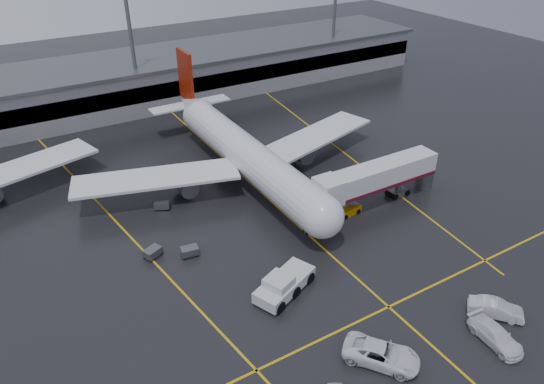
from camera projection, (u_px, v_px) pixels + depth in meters
ground at (277, 207)px, 67.32m from camera, size 220.00×220.00×0.00m
apron_line_centre at (277, 207)px, 67.31m from camera, size 0.25×90.00×0.02m
apron_line_stop at (389, 307)px, 51.12m from camera, size 60.00×0.25×0.02m
apron_line_left at (108, 214)px, 65.92m from camera, size 9.99×69.35×0.02m
apron_line_right at (339, 149)px, 82.56m from camera, size 7.57×69.64×0.02m
terminal at (154, 78)px, 100.38m from camera, size 122.00×19.00×8.60m
light_mast_mid at (131, 36)px, 88.59m from camera, size 3.00×1.20×25.45m
light_mast_right at (335, 10)px, 108.29m from camera, size 3.00×1.20×25.45m
main_airliner at (243, 151)px, 72.29m from camera, size 48.80×45.60×14.10m
jet_bridge at (378, 178)px, 66.07m from camera, size 19.90×3.40×6.05m
pushback_tractor at (283, 285)px, 52.43m from camera, size 8.02×5.64×2.66m
belt_loader at (348, 210)px, 65.61m from camera, size 3.61×1.93×2.20m
service_van_a at (381, 354)px, 44.72m from camera, size 6.68×7.37×1.91m
service_van_b at (496, 335)px, 46.76m from camera, size 2.73×5.84×1.65m
service_van_c at (496, 309)px, 49.68m from camera, size 4.84×5.16×1.73m
baggage_cart_a at (190, 251)px, 58.06m from camera, size 2.16×1.56×1.12m
baggage_cart_b at (153, 252)px, 57.86m from camera, size 2.36×2.00×1.12m
baggage_cart_c at (162, 205)px, 66.63m from camera, size 2.37×2.08×1.12m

